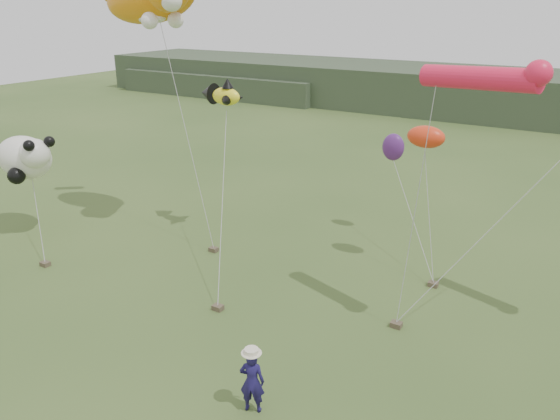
% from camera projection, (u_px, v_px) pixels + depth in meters
% --- Properties ---
extents(ground, '(120.00, 120.00, 0.00)m').
position_uv_depth(ground, '(206.00, 373.00, 15.68)').
color(ground, '#385123').
rests_on(ground, ground).
extents(headland, '(90.00, 13.00, 4.00)m').
position_uv_depth(headland, '(471.00, 93.00, 52.26)').
color(headland, '#2D3D28').
rests_on(headland, ground).
extents(festival_attendant, '(0.76, 0.62, 1.79)m').
position_uv_depth(festival_attendant, '(252.00, 381.00, 13.95)').
color(festival_attendant, '#1A134A').
rests_on(festival_attendant, ground).
extents(sandbag_anchors, '(14.29, 6.71, 0.18)m').
position_uv_depth(sandbag_anchors, '(254.00, 283.00, 20.52)').
color(sandbag_anchors, brown).
rests_on(sandbag_anchors, ground).
extents(fish_kite, '(2.32, 1.57, 1.21)m').
position_uv_depth(fish_kite, '(219.00, 94.00, 23.20)').
color(fish_kite, yellow).
rests_on(fish_kite, ground).
extents(panda_kite, '(3.40, 2.20, 2.11)m').
position_uv_depth(panda_kite, '(26.00, 157.00, 24.20)').
color(panda_kite, white).
rests_on(panda_kite, ground).
extents(misc_kites, '(3.34, 3.35, 2.25)m').
position_uv_depth(misc_kites, '(410.00, 142.00, 21.83)').
color(misc_kites, red).
rests_on(misc_kites, ground).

